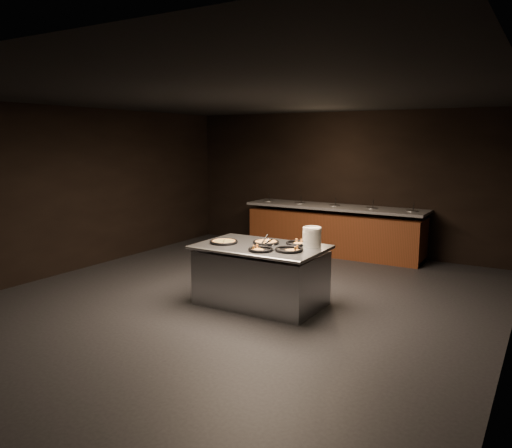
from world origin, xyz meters
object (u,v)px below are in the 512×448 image
(pan_cheese_whole, at_px, (266,242))
(pan_veggie_whole, at_px, (224,242))
(plate_stack, at_px, (312,237))
(serving_counter, at_px, (261,276))

(pan_cheese_whole, bearing_deg, pan_veggie_whole, -152.09)
(pan_veggie_whole, relative_size, pan_cheese_whole, 1.07)
(plate_stack, xyz_separation_m, pan_veggie_whole, (-1.19, -0.44, -0.12))
(pan_veggie_whole, bearing_deg, serving_counter, 13.61)
(pan_veggie_whole, height_order, pan_cheese_whole, same)
(serving_counter, xyz_separation_m, pan_veggie_whole, (-0.55, -0.13, 0.46))
(serving_counter, height_order, plate_stack, plate_stack)
(serving_counter, height_order, pan_veggie_whole, pan_veggie_whole)
(serving_counter, height_order, pan_cheese_whole, pan_cheese_whole)
(pan_veggie_whole, distance_m, pan_cheese_whole, 0.61)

